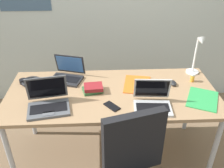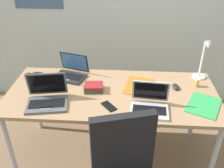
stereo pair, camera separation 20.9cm
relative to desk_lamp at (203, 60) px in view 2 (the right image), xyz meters
name	(u,v)px [view 2 (the right image)]	position (x,y,z in m)	size (l,w,h in m)	color
ground_plane	(112,153)	(-0.80, -0.28, -0.94)	(12.00, 12.00, 0.00)	#7A6047
desk	(112,97)	(-0.80, -0.28, -0.25)	(1.80, 0.80, 0.74)	#9E7A56
desk_lamp	(203,60)	(0.00, 0.00, 0.00)	(0.12, 0.18, 0.40)	white
laptop_far_corner	(71,72)	(-1.20, -0.03, -0.15)	(0.34, 0.31, 0.21)	#232326
laptop_front_left	(150,105)	(-0.50, -0.50, -0.15)	(0.30, 0.27, 0.21)	#B7BABC
laptop_by_keyboard	(47,98)	(-1.30, -0.47, -0.15)	(0.35, 0.31, 0.23)	#515459
computer_mouse	(176,87)	(-0.25, -0.18, -0.18)	(0.06, 0.10, 0.03)	black
cell_phone	(109,106)	(-0.81, -0.49, -0.19)	(0.06, 0.14, 0.01)	black
headphones	(36,77)	(-1.52, -0.09, -0.18)	(0.21, 0.18, 0.04)	black
pill_bottle	(197,82)	(-0.06, -0.13, -0.16)	(0.04, 0.04, 0.08)	gold
book_stack	(93,87)	(-0.96, -0.26, -0.17)	(0.19, 0.16, 0.06)	#336638
paper_folder_center	(204,105)	(-0.06, -0.42, -0.19)	(0.23, 0.31, 0.01)	green
paper_folder_near_lamp	(139,86)	(-0.57, -0.17, -0.19)	(0.23, 0.31, 0.01)	orange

